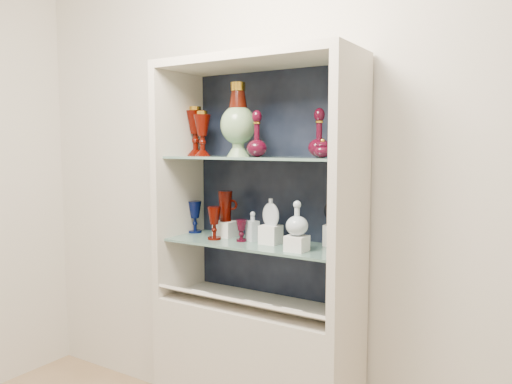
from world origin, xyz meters
The scene contains 31 objects.
wall_back centered at (0.00, 1.75, 1.40)m, with size 3.50×0.02×2.80m, color beige.
cabinet_base centered at (0.00, 1.53, 0.38)m, with size 1.00×0.40×0.75m, color beige.
cabinet_back_panel centered at (0.00, 1.72, 1.32)m, with size 0.98×0.02×1.15m, color black.
cabinet_side_left centered at (-0.48, 1.53, 1.32)m, with size 0.04×0.40×1.15m, color beige.
cabinet_side_right centered at (0.48, 1.53, 1.32)m, with size 0.04×0.40×1.15m, color beige.
cabinet_top_cap centered at (0.00, 1.53, 1.92)m, with size 1.00×0.40×0.04m, color beige.
shelf_lower centered at (0.00, 1.55, 1.04)m, with size 0.92×0.34×0.01m, color slate.
shelf_upper centered at (0.00, 1.55, 1.46)m, with size 0.92×0.34×0.01m, color slate.
label_ledge centered at (0.00, 1.42, 0.78)m, with size 0.92×0.18×0.01m, color beige.
label_card_0 centered at (0.08, 1.42, 0.80)m, with size 0.10×0.07×0.00m, color white.
label_card_1 centered at (0.27, 1.42, 0.80)m, with size 0.10×0.07×0.00m, color white.
label_card_2 centered at (-0.24, 1.42, 0.80)m, with size 0.10×0.07×0.00m, color white.
label_card_3 centered at (0.12, 1.42, 0.80)m, with size 0.10×0.07×0.00m, color white.
pedestal_lamp_left centered at (-0.43, 1.61, 1.60)m, with size 0.10×0.10×0.26m, color #440902, non-canonical shape.
pedestal_lamp_right centered at (-0.34, 1.55, 1.58)m, with size 0.09×0.09×0.23m, color #440902, non-canonical shape.
enamel_urn centered at (-0.11, 1.53, 1.65)m, with size 0.17×0.17×0.36m, color #09492A, non-canonical shape.
ruby_decanter_a centered at (0.03, 1.49, 1.59)m, with size 0.10×0.10×0.24m, color #410818, non-canonical shape.
ruby_decanter_b centered at (0.30, 1.60, 1.59)m, with size 0.10×0.10×0.24m, color #410818, non-canonical shape.
lidded_bowl centered at (0.35, 1.52, 1.51)m, with size 0.08×0.08×0.09m, color #410818, non-canonical shape.
cobalt_goblet centered at (-0.44, 1.61, 1.14)m, with size 0.07×0.07×0.17m, color #070E39, non-canonical shape.
ruby_goblet_tall centered at (-0.23, 1.50, 1.13)m, with size 0.07×0.07×0.17m, color #440902, non-canonical shape.
ruby_goblet_small centered at (-0.09, 1.53, 1.10)m, with size 0.05×0.05×0.11m, color #410818, non-canonical shape.
riser_ruby_pitcher centered at (-0.23, 1.60, 1.09)m, with size 0.10×0.10×0.08m, color silver.
ruby_pitcher centered at (-0.23, 1.60, 1.21)m, with size 0.12×0.08×0.16m, color #440902, non-canonical shape.
clear_square_bottle centered at (-0.05, 1.57, 1.12)m, with size 0.05×0.05×0.15m, color #ABBCC5, non-canonical shape.
riser_flat_flask centered at (0.07, 1.56, 1.09)m, with size 0.09×0.09×0.09m, color silver.
flat_flask centered at (0.07, 1.56, 1.21)m, with size 0.10×0.04×0.13m, color silver, non-canonical shape.
riser_clear_round_decanter centered at (0.25, 1.47, 1.08)m, with size 0.09×0.09×0.07m, color silver.
clear_round_decanter centered at (0.25, 1.47, 1.20)m, with size 0.10×0.10×0.15m, color #ABBCC5, non-canonical shape.
riser_cameo_medallion centered at (0.35, 1.67, 1.10)m, with size 0.08×0.08×0.10m, color silver.
cameo_medallion centered at (0.35, 1.67, 1.21)m, with size 0.10×0.04×0.12m, color black, non-canonical shape.
Camera 1 is at (1.27, -0.50, 1.53)m, focal length 35.00 mm.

